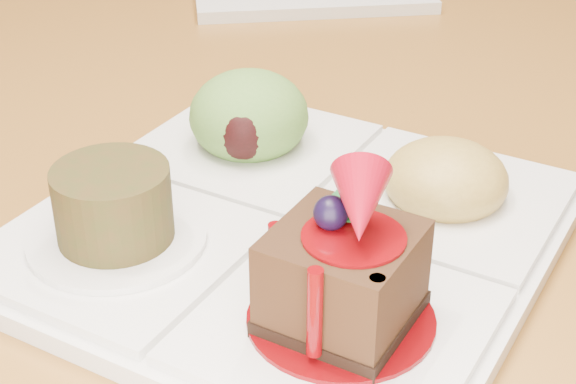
{
  "coord_description": "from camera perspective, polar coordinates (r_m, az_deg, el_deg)",
  "views": [
    {
      "loc": [
        0.2,
        -0.92,
        1.04
      ],
      "look_at": [
        0.16,
        -0.49,
        0.79
      ],
      "focal_mm": 55.0,
      "sensor_mm": 36.0,
      "label": 1
    }
  ],
  "objects": [
    {
      "name": "dining_table",
      "position": [
        1.0,
        -6.43,
        9.57
      ],
      "size": [
        1.0,
        1.8,
        0.75
      ],
      "color": "brown",
      "rests_on": "ground"
    },
    {
      "name": "sampler_plate",
      "position": [
        0.51,
        0.09,
        -0.95
      ],
      "size": [
        0.38,
        0.38,
        0.11
      ],
      "rotation": [
        0.0,
        0.0,
        -0.42
      ],
      "color": "silver",
      "rests_on": "dining_table"
    }
  ]
}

